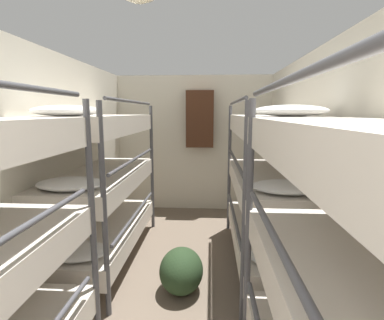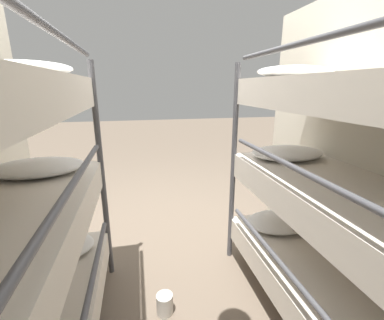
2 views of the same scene
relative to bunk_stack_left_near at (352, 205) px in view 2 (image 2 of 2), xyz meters
The scene contains 3 objects.
ground_plane 1.94m from the bunk_stack_left_near, 58.78° to the right, with size 20.00×20.00×0.00m, color #6B5B4C.
bunk_stack_left_near is the anchor object (origin of this frame).
tin_can 1.37m from the bunk_stack_left_near, 20.36° to the right, with size 0.12×0.12×0.15m.
Camera 2 is at (0.25, 2.55, 1.54)m, focal length 24.00 mm.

